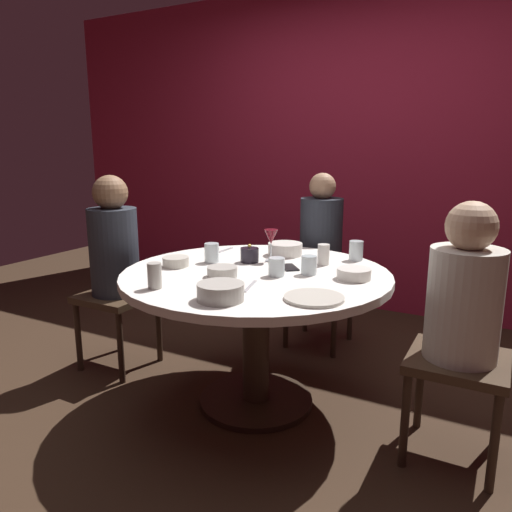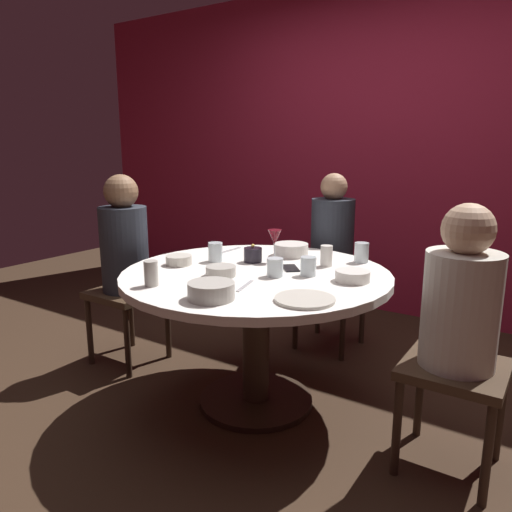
% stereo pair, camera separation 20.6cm
% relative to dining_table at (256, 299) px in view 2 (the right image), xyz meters
% --- Properties ---
extents(ground_plane, '(8.00, 8.00, 0.00)m').
position_rel_dining_table_xyz_m(ground_plane, '(0.00, 0.00, -0.58)').
color(ground_plane, '#382619').
extents(back_wall, '(6.00, 0.10, 2.60)m').
position_rel_dining_table_xyz_m(back_wall, '(0.00, 1.88, 0.72)').
color(back_wall, maroon).
rests_on(back_wall, ground).
extents(dining_table, '(1.35, 1.35, 0.72)m').
position_rel_dining_table_xyz_m(dining_table, '(0.00, 0.00, 0.00)').
color(dining_table, white).
rests_on(dining_table, ground).
extents(seated_diner_left, '(0.40, 0.40, 1.18)m').
position_rel_dining_table_xyz_m(seated_diner_left, '(-0.96, 0.00, 0.15)').
color(seated_diner_left, '#3F2D1E').
rests_on(seated_diner_left, ground).
extents(seated_diner_back, '(0.40, 0.40, 1.17)m').
position_rel_dining_table_xyz_m(seated_diner_back, '(0.00, 0.91, 0.14)').
color(seated_diner_back, '#3F2D1E').
rests_on(seated_diner_back, ground).
extents(seated_diner_right, '(0.40, 0.40, 1.13)m').
position_rel_dining_table_xyz_m(seated_diner_right, '(0.97, 0.00, 0.13)').
color(seated_diner_right, '#3F2D1E').
rests_on(seated_diner_right, ground).
extents(candle_holder, '(0.10, 0.10, 0.10)m').
position_rel_dining_table_xyz_m(candle_holder, '(-0.13, 0.16, 0.19)').
color(candle_holder, black).
rests_on(candle_holder, dining_table).
extents(wine_glass, '(0.08, 0.08, 0.18)m').
position_rel_dining_table_xyz_m(wine_glass, '(-0.04, 0.24, 0.27)').
color(wine_glass, silver).
rests_on(wine_glass, dining_table).
extents(dinner_plate, '(0.25, 0.25, 0.01)m').
position_rel_dining_table_xyz_m(dinner_plate, '(0.43, -0.29, 0.15)').
color(dinner_plate, beige).
rests_on(dinner_plate, dining_table).
extents(cell_phone, '(0.14, 0.15, 0.01)m').
position_rel_dining_table_xyz_m(cell_phone, '(0.12, 0.14, 0.15)').
color(cell_phone, black).
rests_on(cell_phone, dining_table).
extents(bowl_serving_large, '(0.20, 0.20, 0.07)m').
position_rel_dining_table_xyz_m(bowl_serving_large, '(-0.03, 0.41, 0.18)').
color(bowl_serving_large, silver).
rests_on(bowl_serving_large, dining_table).
extents(bowl_salad_center, '(0.16, 0.16, 0.05)m').
position_rel_dining_table_xyz_m(bowl_salad_center, '(0.48, 0.10, 0.17)').
color(bowl_salad_center, silver).
rests_on(bowl_salad_center, dining_table).
extents(bowl_small_white, '(0.15, 0.15, 0.05)m').
position_rel_dining_table_xyz_m(bowl_small_white, '(-0.10, -0.17, 0.17)').
color(bowl_small_white, '#B2ADA3').
rests_on(bowl_small_white, dining_table).
extents(bowl_sauce_side, '(0.14, 0.14, 0.05)m').
position_rel_dining_table_xyz_m(bowl_sauce_side, '(-0.42, -0.11, 0.17)').
color(bowl_sauce_side, beige).
rests_on(bowl_sauce_side, dining_table).
extents(bowl_rice_portion, '(0.20, 0.20, 0.07)m').
position_rel_dining_table_xyz_m(bowl_rice_portion, '(0.09, -0.48, 0.18)').
color(bowl_rice_portion, '#B2ADA3').
rests_on(bowl_rice_portion, dining_table).
extents(cup_near_candle, '(0.08, 0.08, 0.09)m').
position_rel_dining_table_xyz_m(cup_near_candle, '(0.13, -0.03, 0.19)').
color(cup_near_candle, silver).
rests_on(cup_near_candle, dining_table).
extents(cup_by_left_diner, '(0.06, 0.06, 0.12)m').
position_rel_dining_table_xyz_m(cup_by_left_diner, '(-0.25, -0.47, 0.20)').
color(cup_by_left_diner, '#B2ADA3').
rests_on(cup_by_left_diner, dining_table).
extents(cup_by_right_diner, '(0.08, 0.08, 0.09)m').
position_rel_dining_table_xyz_m(cup_by_right_diner, '(0.26, 0.07, 0.19)').
color(cup_by_right_diner, silver).
rests_on(cup_by_right_diner, dining_table).
extents(cup_center_front, '(0.08, 0.08, 0.10)m').
position_rel_dining_table_xyz_m(cup_center_front, '(-0.31, 0.06, 0.20)').
color(cup_center_front, silver).
rests_on(cup_center_front, dining_table).
extents(cup_far_edge, '(0.06, 0.06, 0.11)m').
position_rel_dining_table_xyz_m(cup_far_edge, '(0.25, 0.30, 0.20)').
color(cup_far_edge, silver).
rests_on(cup_far_edge, dining_table).
extents(cup_beside_wine, '(0.08, 0.08, 0.11)m').
position_rel_dining_table_xyz_m(cup_beside_wine, '(0.37, 0.48, 0.20)').
color(cup_beside_wine, silver).
rests_on(cup_beside_wine, dining_table).
extents(fork_near_plate, '(0.02, 0.18, 0.01)m').
position_rel_dining_table_xyz_m(fork_near_plate, '(-0.40, 0.34, 0.15)').
color(fork_near_plate, '#B7B7BC').
rests_on(fork_near_plate, dining_table).
extents(knife_near_plate, '(0.06, 0.18, 0.01)m').
position_rel_dining_table_xyz_m(knife_near_plate, '(0.11, -0.25, 0.15)').
color(knife_near_plate, '#B7B7BC').
rests_on(knife_near_plate, dining_table).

